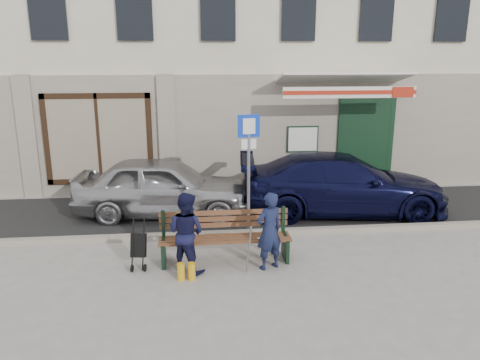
{
  "coord_description": "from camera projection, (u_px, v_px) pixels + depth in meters",
  "views": [
    {
      "loc": [
        -0.74,
        -7.66,
        3.67
      ],
      "look_at": [
        0.22,
        1.6,
        1.2
      ],
      "focal_mm": 35.0,
      "sensor_mm": 36.0,
      "label": 1
    }
  ],
  "objects": [
    {
      "name": "ground",
      "position": [
        237.0,
        268.0,
        8.38
      ],
      "size": [
        80.0,
        80.0,
        0.0
      ],
      "primitive_type": "plane",
      "color": "#9E9991",
      "rests_on": "ground"
    },
    {
      "name": "asphalt_lane",
      "position": [
        225.0,
        212.0,
        11.36
      ],
      "size": [
        60.0,
        3.2,
        0.01
      ],
      "primitive_type": "cube",
      "color": "#282828",
      "rests_on": "ground"
    },
    {
      "name": "curb",
      "position": [
        230.0,
        234.0,
        9.81
      ],
      "size": [
        60.0,
        0.18,
        0.12
      ],
      "primitive_type": "cube",
      "color": "#9E9384",
      "rests_on": "ground"
    },
    {
      "name": "building",
      "position": [
        212.0,
        15.0,
        15.23
      ],
      "size": [
        20.0,
        8.27,
        10.0
      ],
      "color": "beige",
      "rests_on": "ground"
    },
    {
      "name": "car_silver",
      "position": [
        164.0,
        186.0,
        10.99
      ],
      "size": [
        4.3,
        2.11,
        1.41
      ],
      "primitive_type": "imported",
      "rotation": [
        0.0,
        0.0,
        1.46
      ],
      "color": "#ABABAF",
      "rests_on": "ground"
    },
    {
      "name": "car_navy",
      "position": [
        342.0,
        184.0,
        11.18
      ],
      "size": [
        5.09,
        2.46,
        1.43
      ],
      "primitive_type": "imported",
      "rotation": [
        0.0,
        0.0,
        1.47
      ],
      "color": "black",
      "rests_on": "ground"
    },
    {
      "name": "parking_sign",
      "position": [
        249.0,
        155.0,
        9.71
      ],
      "size": [
        0.47,
        0.12,
        2.52
      ],
      "rotation": [
        0.0,
        0.0,
        0.17
      ],
      "color": "gray",
      "rests_on": "ground"
    },
    {
      "name": "bench",
      "position": [
        223.0,
        238.0,
        8.53
      ],
      "size": [
        2.4,
        1.17,
        0.98
      ],
      "color": "brown",
      "rests_on": "ground"
    },
    {
      "name": "man",
      "position": [
        269.0,
        231.0,
        8.19
      ],
      "size": [
        0.61,
        0.52,
        1.41
      ],
      "primitive_type": "imported",
      "rotation": [
        0.0,
        0.0,
        3.57
      ],
      "color": "#151C3C",
      "rests_on": "ground"
    },
    {
      "name": "woman",
      "position": [
        186.0,
        232.0,
        8.09
      ],
      "size": [
        0.88,
        0.84,
        1.44
      ],
      "primitive_type": "imported",
      "rotation": [
        0.0,
        0.0,
        2.55
      ],
      "color": "#121333",
      "rests_on": "ground"
    },
    {
      "name": "stroller",
      "position": [
        139.0,
        246.0,
        8.3
      ],
      "size": [
        0.3,
        0.4,
        0.91
      ],
      "rotation": [
        0.0,
        0.0,
        -0.17
      ],
      "color": "black",
      "rests_on": "ground"
    }
  ]
}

